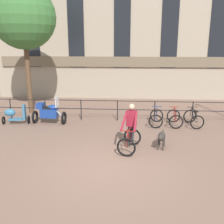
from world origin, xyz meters
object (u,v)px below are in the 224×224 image
at_px(parked_motorcycle, 49,112).
at_px(parked_scooter, 15,115).
at_px(parked_bicycle_mid_left, 175,118).
at_px(cyclist_with_bike, 130,130).
at_px(parked_bicycle_mid_right, 193,119).
at_px(dog, 161,137).
at_px(parked_bicycle_near_lamp, 156,118).

relative_size(parked_motorcycle, parked_scooter, 1.23).
bearing_deg(parked_bicycle_mid_left, cyclist_with_bike, 57.72).
xyz_separation_m(cyclist_with_bike, parked_bicycle_mid_right, (2.99, 3.09, -0.41)).
height_order(dog, parked_bicycle_mid_left, parked_bicycle_mid_left).
height_order(dog, parked_scooter, parked_scooter).
distance_m(cyclist_with_bike, parked_bicycle_mid_left, 3.76).
height_order(cyclist_with_bike, parked_bicycle_mid_left, cyclist_with_bike).
relative_size(dog, parked_bicycle_mid_right, 0.86).
bearing_deg(parked_bicycle_mid_right, parked_scooter, -3.78).
bearing_deg(parked_motorcycle, cyclist_with_bike, -123.20).
distance_m(dog, parked_bicycle_near_lamp, 2.97).
xyz_separation_m(parked_motorcycle, parked_bicycle_near_lamp, (5.23, 0.14, -0.20)).
distance_m(dog, parked_scooter, 7.28).
xyz_separation_m(dog, parked_bicycle_mid_left, (0.95, 2.97, -0.10)).
relative_size(dog, parked_bicycle_near_lamp, 0.85).
bearing_deg(dog, parked_scooter, 171.73).
bearing_deg(dog, parked_bicycle_mid_right, 71.13).
xyz_separation_m(dog, parked_bicycle_mid_right, (1.83, 2.97, -0.10)).
distance_m(parked_bicycle_mid_left, parked_scooter, 7.75).
bearing_deg(cyclist_with_bike, parked_scooter, 165.20).
bearing_deg(parked_motorcycle, dog, -115.50).
bearing_deg(dog, cyclist_with_bike, -160.88).
bearing_deg(parked_motorcycle, parked_scooter, 100.12).
relative_size(cyclist_with_bike, dog, 1.68).
xyz_separation_m(dog, parked_motorcycle, (-5.16, 2.82, 0.10)).
height_order(cyclist_with_bike, dog, cyclist_with_bike).
relative_size(cyclist_with_bike, parked_bicycle_mid_right, 1.45).
xyz_separation_m(cyclist_with_bike, parked_scooter, (-5.64, 2.75, -0.30)).
relative_size(parked_motorcycle, parked_bicycle_mid_right, 1.39).
distance_m(parked_bicycle_mid_right, parked_scooter, 8.63).
bearing_deg(cyclist_with_bike, parked_motorcycle, 154.81).
bearing_deg(parked_scooter, parked_bicycle_mid_left, -96.88).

